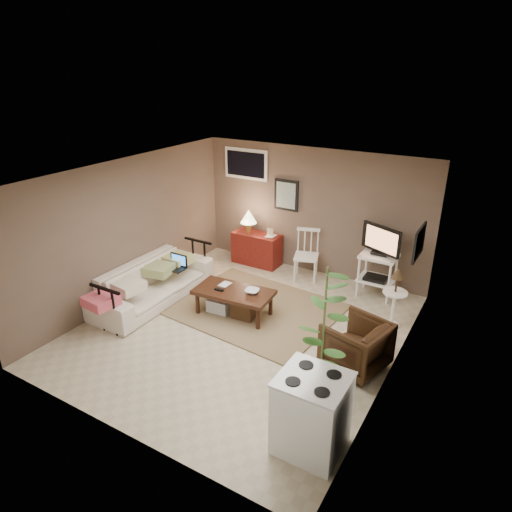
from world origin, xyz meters
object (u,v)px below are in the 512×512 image
Objects in this scene: armchair at (356,343)px; stove at (312,413)px; potted_plant at (324,328)px; sofa at (152,277)px; red_console at (256,246)px; coffee_table at (233,300)px; tv_stand at (378,260)px; spindle_chair at (306,256)px; side_table at (396,291)px.

stove is at bearing 17.05° from armchair.
potted_plant reaches higher than armchair.
red_console is (0.72, 2.23, -0.06)m from sofa.
potted_plant reaches higher than red_console.
sofa is at bearing -169.09° from coffee_table.
tv_stand is at bearing -155.39° from armchair.
sofa is 2.05× the size of red_console.
stove is (1.78, -3.74, 0.01)m from spindle_chair.
spindle_chair is 3.28m from potted_plant.
stove is (3.67, -1.61, 0.00)m from sofa.
potted_plant is (0.18, -2.85, 0.25)m from tv_stand.
sofa is 2.31× the size of side_table.
spindle_chair is at bearing 179.21° from tv_stand.
spindle_chair is 4.14m from stove.
tv_stand reaches higher than red_console.
armchair is (2.88, -2.27, -0.01)m from red_console.
spindle_chair is 2.76m from armchair.
potted_plant is at bearing 106.69° from stove.
tv_stand is 1.00m from side_table.
tv_stand reaches higher than side_table.
tv_stand is at bearing 121.77° from side_table.
side_table is 2.88m from stove.
side_table reaches higher than sofa.
coffee_table is 1.01× the size of tv_stand.
tv_stand is (2.51, -0.13, 0.30)m from red_console.
tv_stand is 1.70× the size of armchair.
stove is (2.95, -3.85, 0.07)m from red_console.
armchair is at bearing 92.34° from stove.
armchair is at bearing -80.11° from tv_stand.
coffee_table is at bearing 139.44° from stove.
stove is at bearing -91.72° from side_table.
spindle_chair reaches higher than armchair.
spindle_chair is 0.55× the size of potted_plant.
side_table is at bearing -71.49° from sofa.
red_console is at bearing 162.14° from side_table.
sofa is 2.84m from spindle_chair.
armchair is 0.43× the size of potted_plant.
potted_plant is (1.53, -2.87, 0.48)m from spindle_chair.
armchair is at bearing -90.50° from sofa.
red_console is at bearing -17.91° from sofa.
spindle_chair reaches higher than coffee_table.
coffee_table is 2.58m from tv_stand.
coffee_table is 1.43× the size of stove.
potted_plant is (2.69, -2.98, 0.54)m from red_console.
stove is (0.06, -1.58, 0.07)m from armchair.
stove reaches higher than armchair.
potted_plant is 1.02m from stove.
spindle_chair is 1.26× the size of armchair.
side_table is at bearing 23.01° from coffee_table.
red_console is 3.20m from side_table.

